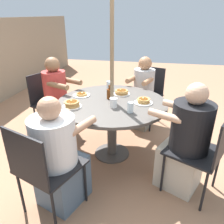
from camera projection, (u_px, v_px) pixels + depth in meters
ground_plane at (112, 153)px, 2.87m from camera, size 12.00×12.00×0.00m
patio_table at (112, 109)px, 2.61m from camera, size 1.30×1.30×0.73m
umbrella_pole at (112, 73)px, 2.42m from camera, size 0.04×0.04×2.16m
patio_chair_north at (147, 92)px, 3.51m from camera, size 0.61×0.61×0.90m
diner_north at (142, 96)px, 3.38m from camera, size 0.51×0.44×1.11m
patio_chair_east at (49, 99)px, 3.20m from camera, size 0.62×0.62×0.90m
diner_east at (58, 101)px, 3.10m from camera, size 0.47×0.57×1.16m
patio_chair_south at (42, 166)px, 1.80m from camera, size 0.61×0.61×0.90m
diner_south at (58, 159)px, 1.96m from camera, size 0.61×0.53×1.09m
patio_chair_west at (205, 149)px, 2.03m from camera, size 0.64×0.64×0.90m
diner_west at (185, 144)px, 2.13m from camera, size 0.56×0.62×1.14m
pancake_plate_a at (72, 104)px, 2.40m from camera, size 0.22×0.22×0.08m
pancake_plate_b at (121, 92)px, 2.78m from camera, size 0.22×0.22×0.07m
pancake_plate_c at (143, 101)px, 2.50m from camera, size 0.22×0.22×0.07m
pancake_plate_d at (81, 95)px, 2.74m from camera, size 0.22×0.22×0.04m
syrup_bottle at (110, 93)px, 2.63m from camera, size 0.10×0.07×0.17m
coffee_cup at (113, 103)px, 2.38m from camera, size 0.08×0.08×0.11m
drinking_glass_a at (130, 107)px, 2.26m from camera, size 0.06×0.06×0.11m
drinking_glass_b at (109, 86)px, 2.91m from camera, size 0.08×0.08×0.12m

